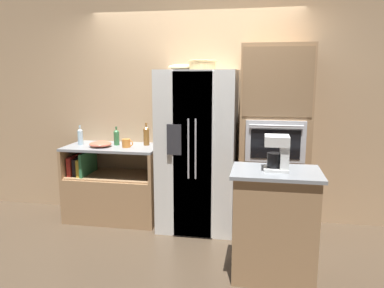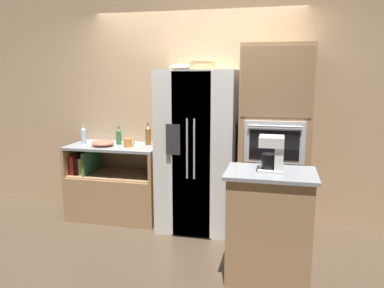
# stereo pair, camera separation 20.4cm
# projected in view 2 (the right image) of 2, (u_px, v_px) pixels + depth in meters

# --- Properties ---
(ground_plane) EXTENTS (20.00, 20.00, 0.00)m
(ground_plane) POSITION_uv_depth(u_px,v_px,m) (189.00, 225.00, 4.42)
(ground_plane) COLOR #4C3D2D
(wall_back) EXTENTS (12.00, 0.06, 2.80)m
(wall_back) POSITION_uv_depth(u_px,v_px,m) (197.00, 104.00, 4.56)
(wall_back) COLOR tan
(wall_back) RESTS_ON ground_plane
(counter_left) EXTENTS (1.12, 0.61, 0.91)m
(counter_left) POSITION_uv_depth(u_px,v_px,m) (116.00, 191.00, 4.65)
(counter_left) COLOR #A87F56
(counter_left) RESTS_ON ground_plane
(refrigerator) EXTENTS (0.86, 0.74, 1.81)m
(refrigerator) POSITION_uv_depth(u_px,v_px,m) (198.00, 151.00, 4.26)
(refrigerator) COLOR silver
(refrigerator) RESTS_ON ground_plane
(wall_oven) EXTENTS (0.73, 0.72, 2.07)m
(wall_oven) POSITION_uv_depth(u_px,v_px,m) (275.00, 142.00, 4.07)
(wall_oven) COLOR #A87F56
(wall_oven) RESTS_ON ground_plane
(island_counter) EXTENTS (0.75, 0.54, 0.96)m
(island_counter) POSITION_uv_depth(u_px,v_px,m) (269.00, 225.00, 3.21)
(island_counter) COLOR #A87F56
(island_counter) RESTS_ON ground_plane
(wicker_basket) EXTENTS (0.30, 0.30, 0.10)m
(wicker_basket) POSITION_uv_depth(u_px,v_px,m) (202.00, 64.00, 4.00)
(wicker_basket) COLOR tan
(wicker_basket) RESTS_ON refrigerator
(fruit_bowl) EXTENTS (0.31, 0.31, 0.06)m
(fruit_bowl) POSITION_uv_depth(u_px,v_px,m) (183.00, 67.00, 4.19)
(fruit_bowl) COLOR beige
(fruit_bowl) RESTS_ON refrigerator
(bottle_tall) EXTENTS (0.07, 0.07, 0.23)m
(bottle_tall) POSITION_uv_depth(u_px,v_px,m) (119.00, 136.00, 4.58)
(bottle_tall) COLOR #33723F
(bottle_tall) RESTS_ON counter_left
(bottle_short) EXTENTS (0.06, 0.06, 0.24)m
(bottle_short) POSITION_uv_depth(u_px,v_px,m) (84.00, 135.00, 4.62)
(bottle_short) COLOR silver
(bottle_short) RESTS_ON counter_left
(bottle_wide) EXTENTS (0.07, 0.07, 0.27)m
(bottle_wide) POSITION_uv_depth(u_px,v_px,m) (148.00, 135.00, 4.54)
(bottle_wide) COLOR brown
(bottle_wide) RESTS_ON counter_left
(mug) EXTENTS (0.14, 0.10, 0.10)m
(mug) POSITION_uv_depth(u_px,v_px,m) (128.00, 143.00, 4.43)
(mug) COLOR orange
(mug) RESTS_ON counter_left
(mixing_bowl) EXTENTS (0.26, 0.26, 0.07)m
(mixing_bowl) POSITION_uv_depth(u_px,v_px,m) (103.00, 143.00, 4.48)
(mixing_bowl) COLOR #DB664C
(mixing_bowl) RESTS_ON counter_left
(coffee_maker) EXTENTS (0.20, 0.21, 0.30)m
(coffee_maker) POSITION_uv_depth(u_px,v_px,m) (274.00, 153.00, 3.10)
(coffee_maker) COLOR white
(coffee_maker) RESTS_ON island_counter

